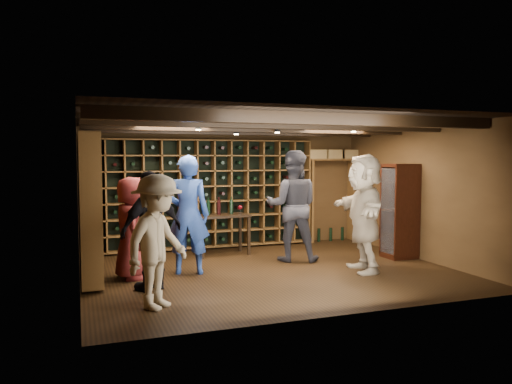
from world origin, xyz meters
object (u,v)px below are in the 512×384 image
object	(u,v)px
man_blue_shirt	(188,215)
tasting_table	(222,219)
guest_woman_black	(152,231)
man_grey_suit	(292,206)
guest_red_floral	(131,228)
guest_beige	(364,213)
display_cabinet	(400,213)
guest_khaki	(158,242)

from	to	relation	value
man_blue_shirt	tasting_table	bearing A→B (deg)	-108.72
man_blue_shirt	guest_woman_black	bearing A→B (deg)	66.31
man_blue_shirt	tasting_table	size ratio (longest dim) A/B	1.78
man_grey_suit	guest_red_floral	distance (m)	2.96
man_grey_suit	guest_red_floral	xyz separation A→B (m)	(-2.93, -0.41, -0.21)
guest_beige	man_blue_shirt	bearing A→B (deg)	-92.89
display_cabinet	man_blue_shirt	world-z (taller)	man_blue_shirt
man_grey_suit	tasting_table	bearing A→B (deg)	-17.89
guest_khaki	guest_beige	bearing A→B (deg)	-30.23
man_grey_suit	guest_red_floral	world-z (taller)	man_grey_suit
display_cabinet	guest_khaki	size ratio (longest dim) A/B	1.03
tasting_table	man_blue_shirt	bearing A→B (deg)	-130.56
display_cabinet	guest_khaki	distance (m)	5.07
man_grey_suit	tasting_table	distance (m)	1.47
guest_beige	guest_woman_black	bearing A→B (deg)	-76.67
man_grey_suit	tasting_table	world-z (taller)	man_grey_suit
display_cabinet	man_grey_suit	world-z (taller)	man_grey_suit
man_blue_shirt	guest_beige	distance (m)	2.91
display_cabinet	man_blue_shirt	bearing A→B (deg)	178.98
guest_beige	guest_red_floral	bearing A→B (deg)	-88.48
man_blue_shirt	tasting_table	xyz separation A→B (m)	(0.94, 1.32, -0.26)
man_blue_shirt	tasting_table	distance (m)	1.65
guest_red_floral	guest_khaki	size ratio (longest dim) A/B	0.94
guest_red_floral	guest_khaki	world-z (taller)	guest_khaki
display_cabinet	tasting_table	size ratio (longest dim) A/B	1.61
guest_woman_black	man_blue_shirt	bearing A→B (deg)	-157.55
guest_khaki	tasting_table	size ratio (longest dim) A/B	1.56
guest_red_floral	guest_beige	world-z (taller)	guest_beige
man_grey_suit	tasting_table	xyz separation A→B (m)	(-1.08, 0.96, -0.31)
guest_red_floral	guest_woman_black	world-z (taller)	guest_woman_black
display_cabinet	guest_red_floral	bearing A→B (deg)	179.64
guest_red_floral	guest_woman_black	xyz separation A→B (m)	(0.21, -0.77, 0.06)
man_blue_shirt	guest_red_floral	bearing A→B (deg)	19.33
guest_woman_black	man_grey_suit	bearing A→B (deg)	176.37
guest_khaki	guest_beige	xyz separation A→B (m)	(3.55, 0.92, 0.13)
display_cabinet	guest_red_floral	world-z (taller)	display_cabinet
man_blue_shirt	guest_woman_black	size ratio (longest dim) A/B	1.13
guest_woman_black	display_cabinet	bearing A→B (deg)	161.82
guest_red_floral	guest_khaki	xyz separation A→B (m)	(0.16, -1.69, 0.05)
man_blue_shirt	tasting_table	world-z (taller)	man_blue_shirt
guest_woman_black	guest_khaki	size ratio (longest dim) A/B	1.01
man_blue_shirt	man_grey_suit	size ratio (longest dim) A/B	0.96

